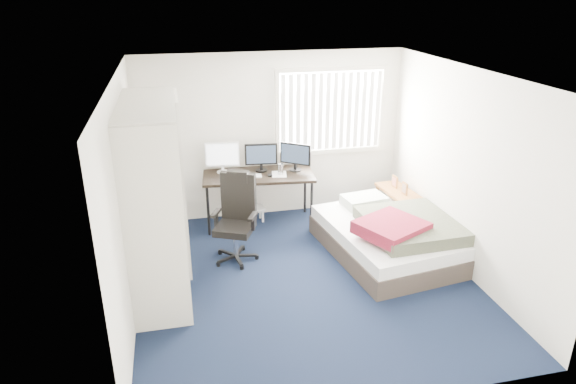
# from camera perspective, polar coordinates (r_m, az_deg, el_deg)

# --- Properties ---
(ground) EXTENTS (4.20, 4.20, 0.00)m
(ground) POSITION_cam_1_polar(r_m,az_deg,el_deg) (6.42, 2.00, -9.70)
(ground) COLOR black
(ground) RESTS_ON ground
(room_shell) EXTENTS (4.20, 4.20, 4.20)m
(room_shell) POSITION_cam_1_polar(r_m,az_deg,el_deg) (5.77, 2.20, 3.16)
(room_shell) COLOR silver
(room_shell) RESTS_ON ground
(window_assembly) EXTENTS (1.72, 0.09, 1.32)m
(window_assembly) POSITION_cam_1_polar(r_m,az_deg,el_deg) (7.87, 4.79, 8.94)
(window_assembly) COLOR white
(window_assembly) RESTS_ON ground
(closet) EXTENTS (0.64, 1.84, 2.22)m
(closet) POSITION_cam_1_polar(r_m,az_deg,el_deg) (5.90, -14.40, 1.27)
(closet) COLOR beige
(closet) RESTS_ON ground
(desk) EXTENTS (1.68, 0.91, 1.26)m
(desk) POSITION_cam_1_polar(r_m,az_deg,el_deg) (7.56, -3.30, 2.25)
(desk) COLOR black
(desk) RESTS_ON ground
(office_chair) EXTENTS (0.73, 0.73, 1.17)m
(office_chair) POSITION_cam_1_polar(r_m,az_deg,el_deg) (6.74, -5.74, -3.81)
(office_chair) COLOR black
(office_chair) RESTS_ON ground
(footstool) EXTENTS (0.30, 0.25, 0.22)m
(footstool) POSITION_cam_1_polar(r_m,az_deg,el_deg) (7.85, -3.68, -2.08)
(footstool) COLOR white
(footstool) RESTS_ON ground
(nightstand) EXTENTS (0.46, 0.81, 0.71)m
(nightstand) POSITION_cam_1_polar(r_m,az_deg,el_deg) (7.84, 12.11, -0.22)
(nightstand) COLOR brown
(nightstand) RESTS_ON ground
(bed) EXTENTS (1.73, 2.15, 0.65)m
(bed) POSITION_cam_1_polar(r_m,az_deg,el_deg) (6.99, 11.38, -4.76)
(bed) COLOR #3B312B
(bed) RESTS_ON ground
(pine_box) EXTENTS (0.45, 0.36, 0.31)m
(pine_box) POSITION_cam_1_polar(r_m,az_deg,el_deg) (5.87, -13.15, -11.90)
(pine_box) COLOR tan
(pine_box) RESTS_ON ground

